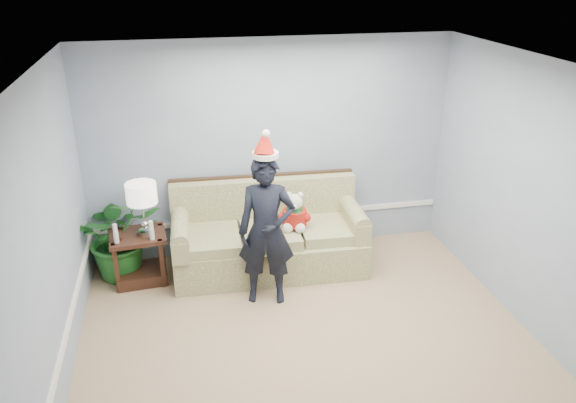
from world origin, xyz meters
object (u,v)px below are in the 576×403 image
(side_table, at_px, (141,262))
(table_lamp, at_px, (142,195))
(man, at_px, (267,231))
(teddy_bear, at_px, (295,215))
(sofa, at_px, (268,238))
(houseplant, at_px, (120,235))

(side_table, bearing_deg, table_lamp, 8.96)
(side_table, height_order, man, man)
(side_table, relative_size, teddy_bear, 1.43)
(sofa, distance_m, table_lamp, 1.59)
(houseplant, bearing_deg, man, -28.42)
(sofa, relative_size, side_table, 3.46)
(sofa, distance_m, side_table, 1.54)
(table_lamp, bearing_deg, man, -28.49)
(sofa, xyz_separation_m, teddy_bear, (0.30, -0.16, 0.35))
(houseplant, bearing_deg, table_lamp, -28.13)
(table_lamp, distance_m, houseplant, 0.65)
(sofa, xyz_separation_m, side_table, (-1.53, -0.03, -0.14))
(sofa, height_order, side_table, sofa)
(side_table, bearing_deg, teddy_bear, -3.97)
(man, xyz_separation_m, teddy_bear, (0.43, 0.56, -0.11))
(sofa, distance_m, man, 0.87)
(table_lamp, relative_size, teddy_bear, 1.31)
(side_table, xyz_separation_m, teddy_bear, (1.83, -0.13, 0.49))
(side_table, bearing_deg, man, -26.32)
(houseplant, distance_m, man, 1.85)
(sofa, height_order, table_lamp, table_lamp)
(man, bearing_deg, side_table, 165.54)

